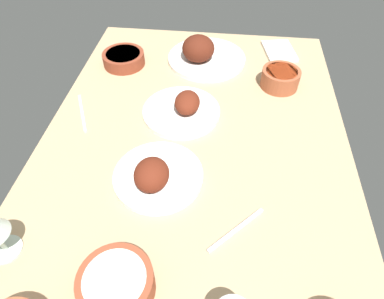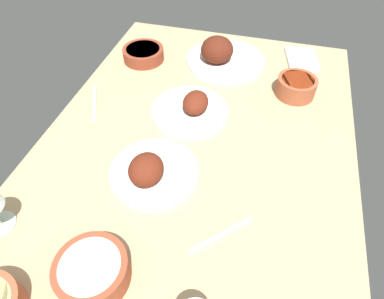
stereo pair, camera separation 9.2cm
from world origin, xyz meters
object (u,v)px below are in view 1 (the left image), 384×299
object	(u,v)px
plate_center_main	(156,175)
bowl_onions	(124,58)
bowl_sauce	(280,78)
fork_loose	(82,113)
plate_near_viewer	(183,109)
bowl_cream	(116,284)
plate_far_side	(203,54)
folded_napkin	(279,51)
spoon_loose	(236,230)

from	to	relation	value
plate_center_main	bowl_onions	size ratio (longest dim) A/B	1.54
bowl_sauce	fork_loose	xyz separation A→B (cm)	(-22.02, 62.85, -2.97)
plate_near_viewer	plate_center_main	bearing A→B (deg)	172.84
bowl_sauce	fork_loose	world-z (taller)	bowl_sauce
plate_center_main	bowl_sauce	bearing A→B (deg)	-36.91
bowl_cream	bowl_onions	xyz separation A→B (cm)	(81.38, 19.84, -0.70)
plate_far_side	folded_napkin	size ratio (longest dim) A/B	1.93
plate_far_side	bowl_sauce	bearing A→B (deg)	-114.03
bowl_sauce	spoon_loose	world-z (taller)	bowl_sauce
plate_near_viewer	plate_far_side	size ratio (longest dim) A/B	0.84
plate_near_viewer	bowl_onions	distance (cm)	36.12
plate_far_side	bowl_cream	bearing A→B (deg)	173.90
fork_loose	folded_napkin	bearing A→B (deg)	-80.73
bowl_sauce	fork_loose	size ratio (longest dim) A/B	0.71
plate_near_viewer	fork_loose	world-z (taller)	plate_near_viewer
plate_far_side	fork_loose	bearing A→B (deg)	134.23
plate_center_main	fork_loose	distance (cm)	37.15
plate_center_main	bowl_onions	distance (cm)	57.49
fork_loose	spoon_loose	size ratio (longest dim) A/B	1.04
plate_center_main	plate_far_side	bearing A→B (deg)	-6.74
folded_napkin	bowl_cream	bearing A→B (deg)	158.31
bowl_sauce	folded_napkin	distance (cm)	22.44
folded_napkin	fork_loose	world-z (taller)	folded_napkin
bowl_cream	spoon_loose	bearing A→B (deg)	-55.27
plate_near_viewer	fork_loose	distance (cm)	32.12
plate_center_main	fork_loose	xyz separation A→B (cm)	(23.87, 28.39, -2.13)
bowl_cream	fork_loose	xyz separation A→B (cm)	(52.23, 26.02, -2.84)
plate_far_side	bowl_sauce	distance (cm)	30.20
folded_napkin	plate_near_viewer	bearing A→B (deg)	141.21
plate_center_main	bowl_cream	world-z (taller)	plate_center_main
bowl_onions	fork_loose	bearing A→B (deg)	168.04
bowl_sauce	bowl_onions	world-z (taller)	bowl_sauce
plate_near_viewer	plate_center_main	world-z (taller)	plate_center_main
bowl_onions	spoon_loose	world-z (taller)	bowl_onions
plate_center_main	spoon_loose	xyz separation A→B (cm)	(-12.05, -21.17, -2.13)
plate_near_viewer	bowl_onions	xyz separation A→B (cm)	(25.39, 25.68, 0.57)
plate_near_viewer	bowl_cream	distance (cm)	56.31
plate_far_side	bowl_sauce	world-z (taller)	plate_far_side
bowl_cream	folded_napkin	size ratio (longest dim) A/B	1.00
plate_far_side	bowl_cream	xyz separation A→B (cm)	(-86.56, 9.25, -0.05)
bowl_onions	folded_napkin	world-z (taller)	bowl_onions
fork_loose	bowl_onions	bearing A→B (deg)	-37.18
bowl_onions	plate_near_viewer	bearing A→B (deg)	-134.67
plate_far_side	bowl_onions	xyz separation A→B (cm)	(-5.17, 29.09, -0.74)
plate_near_viewer	bowl_onions	bearing A→B (deg)	45.33
bowl_sauce	folded_napkin	size ratio (longest dim) A/B	0.86
plate_center_main	fork_loose	world-z (taller)	plate_center_main
bowl_sauce	folded_napkin	bearing A→B (deg)	-3.96
spoon_loose	bowl_sauce	bearing A→B (deg)	-148.12
plate_far_side	spoon_loose	xyz separation A→B (cm)	(-70.24, -14.29, -2.88)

